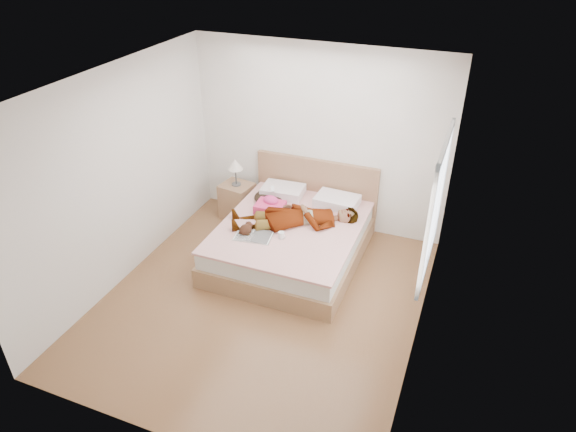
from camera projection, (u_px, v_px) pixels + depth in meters
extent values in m
plane|color=#4C2A17|center=(262.00, 300.00, 6.12)|extent=(4.00, 4.00, 0.00)
imported|color=white|center=(296.00, 214.00, 6.63)|extent=(1.78, 1.32, 0.23)
ellipsoid|color=black|center=(269.00, 196.00, 7.21)|extent=(0.44, 0.52, 0.07)
cube|color=silver|center=(272.00, 189.00, 7.07)|extent=(0.09, 0.11, 0.05)
plane|color=white|center=(255.00, 85.00, 4.78)|extent=(4.00, 4.00, 0.00)
plane|color=silver|center=(319.00, 139.00, 7.05)|extent=(3.60, 0.00, 3.60)
plane|color=silver|center=(149.00, 328.00, 3.86)|extent=(3.60, 0.00, 3.60)
plane|color=silver|center=(119.00, 178.00, 6.02)|extent=(0.00, 4.00, 4.00)
plane|color=silver|center=(431.00, 240.00, 4.88)|extent=(0.00, 4.00, 4.00)
cube|color=white|center=(435.00, 207.00, 5.03)|extent=(0.02, 1.10, 1.30)
cube|color=silver|center=(427.00, 237.00, 4.57)|extent=(0.04, 0.06, 1.42)
cube|color=silver|center=(443.00, 182.00, 5.49)|extent=(0.04, 0.06, 1.42)
cube|color=silver|center=(426.00, 263.00, 5.38)|extent=(0.04, 1.22, 0.06)
cube|color=silver|center=(446.00, 142.00, 4.68)|extent=(0.04, 1.22, 0.06)
cube|color=silver|center=(435.00, 207.00, 5.03)|extent=(0.03, 0.04, 1.30)
cube|color=olive|center=(291.00, 249.00, 6.81)|extent=(1.78, 2.08, 0.26)
cube|color=silver|center=(291.00, 234.00, 6.69)|extent=(1.70, 2.00, 0.22)
cube|color=white|center=(291.00, 226.00, 6.62)|extent=(1.74, 2.04, 0.03)
cube|color=brown|center=(316.00, 191.00, 7.43)|extent=(1.80, 0.07, 1.00)
cube|color=white|center=(283.00, 191.00, 7.28)|extent=(0.61, 0.44, 0.13)
cube|color=white|center=(337.00, 201.00, 7.03)|extent=(0.60, 0.43, 0.13)
cube|color=#E73E67|center=(270.00, 207.00, 6.88)|extent=(0.39, 0.32, 0.12)
ellipsoid|color=#F34290|center=(271.00, 200.00, 6.89)|extent=(0.27, 0.24, 0.11)
cube|color=white|center=(253.00, 236.00, 6.38)|extent=(0.49, 0.36, 0.01)
cube|color=white|center=(244.00, 234.00, 6.40)|extent=(0.27, 0.33, 0.02)
cube|color=#292929|center=(263.00, 237.00, 6.35)|extent=(0.27, 0.33, 0.02)
cylinder|color=silver|center=(281.00, 235.00, 6.33)|extent=(0.10, 0.10, 0.09)
torus|color=white|center=(284.00, 236.00, 6.30)|extent=(0.06, 0.03, 0.06)
cylinder|color=black|center=(281.00, 233.00, 6.31)|extent=(0.08, 0.08, 0.00)
ellipsoid|color=black|center=(246.00, 230.00, 6.40)|extent=(0.15, 0.17, 0.13)
ellipsoid|color=beige|center=(245.00, 230.00, 6.38)|extent=(0.08, 0.09, 0.06)
sphere|color=black|center=(249.00, 225.00, 6.47)|extent=(0.10, 0.10, 0.10)
sphere|color=pink|center=(247.00, 222.00, 6.49)|extent=(0.04, 0.04, 0.04)
sphere|color=#EF9CBF|center=(252.00, 223.00, 6.47)|extent=(0.04, 0.04, 0.04)
ellipsoid|color=black|center=(240.00, 232.00, 6.40)|extent=(0.04, 0.06, 0.03)
ellipsoid|color=black|center=(248.00, 234.00, 6.36)|extent=(0.04, 0.06, 0.03)
cube|color=#8B6140|center=(237.00, 201.00, 7.66)|extent=(0.50, 0.46, 0.54)
cylinder|color=#505050|center=(236.00, 184.00, 7.52)|extent=(0.16, 0.16, 0.02)
cylinder|color=#494949|center=(236.00, 176.00, 7.45)|extent=(0.03, 0.03, 0.27)
cone|color=white|center=(235.00, 164.00, 7.35)|extent=(0.25, 0.25, 0.16)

